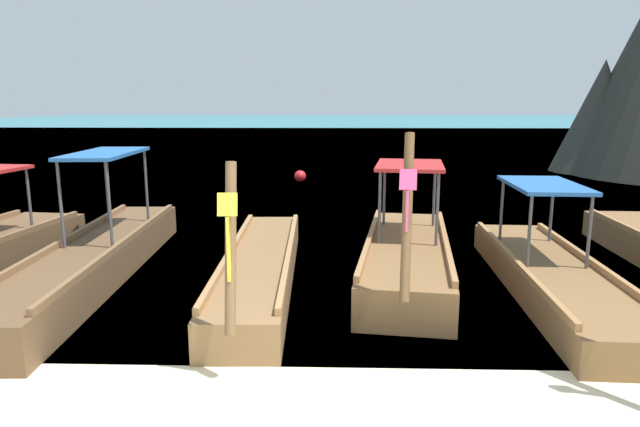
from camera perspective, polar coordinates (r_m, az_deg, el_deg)
sea_water at (r=65.89m, az=1.50°, el=8.78°), size 120.00×120.00×0.00m
longtail_boat_turquoise_ribbon at (r=10.13m, az=-22.06°, el=-4.24°), size 1.45×7.69×2.86m
longtail_boat_yellow_ribbon at (r=9.22m, az=-6.08°, el=-5.54°), size 1.23×6.27×2.32m
longtail_boat_pink_ribbon at (r=9.64m, az=8.83°, el=-4.31°), size 2.01×5.53×2.58m
longtail_boat_violet_ribbon at (r=9.43m, az=22.60°, el=-5.80°), size 1.51×6.39×2.56m
mooring_buoy_near at (r=20.78m, az=-2.04°, el=3.82°), size 0.43×0.43×0.43m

